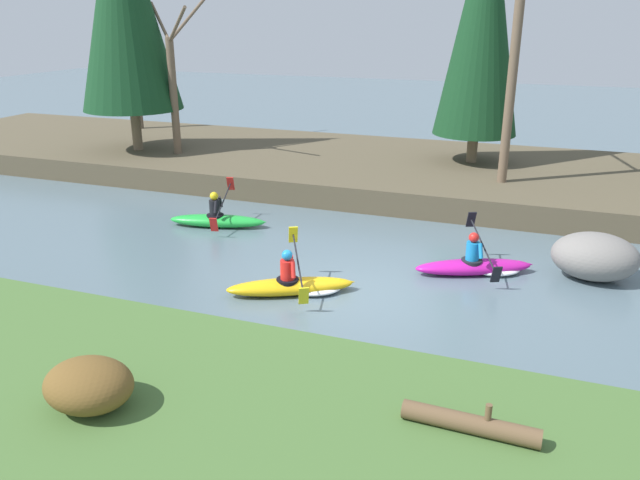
% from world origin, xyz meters
% --- Properties ---
extents(ground_plane, '(90.00, 90.00, 0.00)m').
position_xyz_m(ground_plane, '(0.00, 0.00, 0.00)').
color(ground_plane, slate).
extents(riverbank_far, '(44.00, 8.35, 0.76)m').
position_xyz_m(riverbank_far, '(0.00, 9.66, 0.38)').
color(riverbank_far, brown).
rests_on(riverbank_far, ground).
extents(conifer_tree_left, '(2.81, 2.81, 8.62)m').
position_xyz_m(conifer_tree_left, '(1.06, 10.30, 5.54)').
color(conifer_tree_left, '#7A664C').
rests_on(conifer_tree_left, riverbank_far).
extents(bare_tree_upstream, '(4.12, 4.07, 7.52)m').
position_xyz_m(bare_tree_upstream, '(-13.75, 12.08, 4.29)').
color(bare_tree_upstream, brown).
rests_on(bare_tree_upstream, riverbank_far).
extents(bare_tree_mid_upstream, '(3.02, 2.99, 5.43)m').
position_xyz_m(bare_tree_mid_upstream, '(-9.29, 8.05, 3.32)').
color(bare_tree_mid_upstream, brown).
rests_on(bare_tree_mid_upstream, riverbank_far).
extents(bare_tree_mid_downstream, '(4.33, 4.28, 7.93)m').
position_xyz_m(bare_tree_mid_downstream, '(2.33, 7.91, 4.49)').
color(bare_tree_mid_downstream, brown).
rests_on(bare_tree_mid_downstream, riverbank_far).
extents(shrub_clump_nearest, '(1.19, 0.99, 0.65)m').
position_xyz_m(shrub_clump_nearest, '(-1.69, -6.18, 1.18)').
color(shrub_clump_nearest, brown).
rests_on(shrub_clump_nearest, riverbank_near).
extents(kayaker_lead, '(2.70, 1.95, 1.20)m').
position_xyz_m(kayaker_lead, '(2.32, 2.07, 0.20)').
color(kayaker_lead, '#C61999').
rests_on(kayaker_lead, ground).
extents(kayaker_middle, '(2.66, 1.95, 1.20)m').
position_xyz_m(kayaker_middle, '(-1.21, -0.38, 0.20)').
color(kayaker_middle, yellow).
rests_on(kayaker_middle, ground).
extents(kayaker_trailing, '(2.78, 2.05, 1.20)m').
position_xyz_m(kayaker_trailing, '(-4.93, 2.99, 0.22)').
color(kayaker_trailing, green).
rests_on(kayaker_trailing, ground).
extents(boulder_midstream, '(1.87, 1.47, 1.06)m').
position_xyz_m(boulder_midstream, '(4.77, 2.68, 0.53)').
color(boulder_midstream, gray).
rests_on(boulder_midstream, ground).
extents(driftwood_log, '(1.67, 0.29, 0.44)m').
position_xyz_m(driftwood_log, '(2.98, -5.03, 0.98)').
color(driftwood_log, brown).
rests_on(driftwood_log, riverbank_near).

